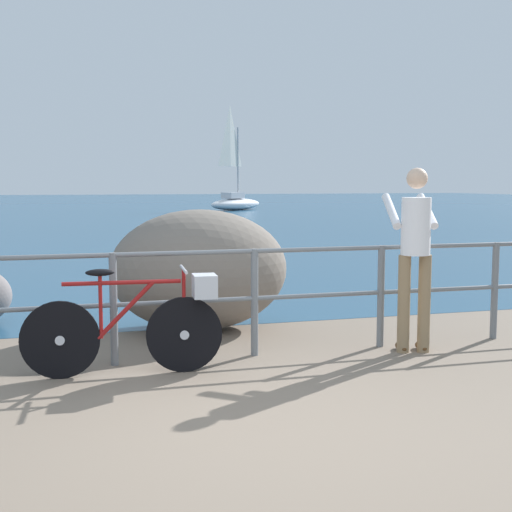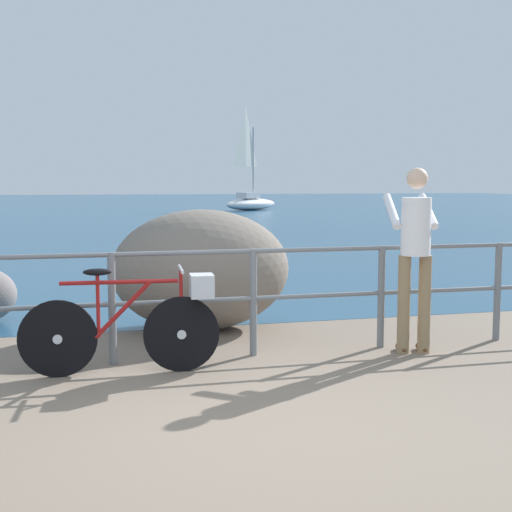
% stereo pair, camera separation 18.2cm
% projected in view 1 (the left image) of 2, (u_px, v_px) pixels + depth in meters
% --- Properties ---
extents(ground_plane, '(120.00, 120.00, 0.10)m').
position_uv_depth(ground_plane, '(94.00, 232.00, 23.72)').
color(ground_plane, '#756656').
extents(sea_surface, '(120.00, 90.00, 0.01)m').
position_uv_depth(sea_surface, '(75.00, 205.00, 50.77)').
color(sea_surface, navy).
rests_on(sea_surface, ground_plane).
extents(promenade_railing, '(9.25, 0.07, 1.02)m').
position_uv_depth(promenade_railing, '(186.00, 292.00, 6.33)').
color(promenade_railing, slate).
rests_on(promenade_railing, ground_plane).
extents(bicycle, '(1.70, 0.48, 0.92)m').
position_uv_depth(bicycle, '(141.00, 321.00, 5.88)').
color(bicycle, black).
rests_on(bicycle, ground_plane).
extents(person_at_railing, '(0.54, 0.67, 1.78)m').
position_uv_depth(person_at_railing, '(415.00, 250.00, 6.62)').
color(person_at_railing, '#8C7251').
rests_on(person_at_railing, ground_plane).
extents(breakwater_boulder_main, '(1.99, 1.44, 1.35)m').
position_uv_depth(breakwater_boulder_main, '(199.00, 270.00, 7.66)').
color(breakwater_boulder_main, slate).
rests_on(breakwater_boulder_main, ground).
extents(sailboat, '(4.26, 3.75, 6.16)m').
position_uv_depth(sailboat, '(235.00, 198.00, 41.09)').
color(sailboat, white).
rests_on(sailboat, sea_surface).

